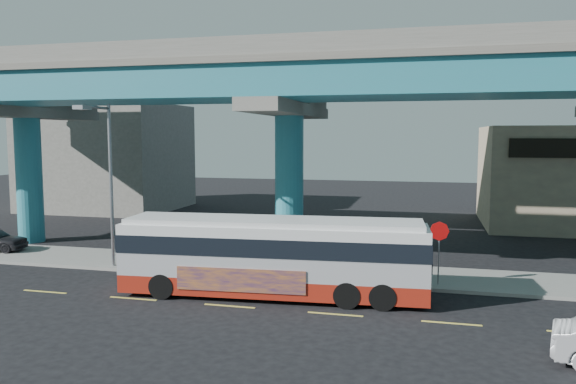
# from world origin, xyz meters

# --- Properties ---
(ground) EXTENTS (120.00, 120.00, 0.00)m
(ground) POSITION_xyz_m (0.00, 0.00, 0.00)
(ground) COLOR black
(ground) RESTS_ON ground
(sidewalk) EXTENTS (70.00, 4.00, 0.15)m
(sidewalk) POSITION_xyz_m (0.00, 5.50, 0.07)
(sidewalk) COLOR gray
(sidewalk) RESTS_ON ground
(lane_markings) EXTENTS (58.00, 0.12, 0.01)m
(lane_markings) POSITION_xyz_m (-0.00, -0.30, 0.01)
(lane_markings) COLOR #D8C64C
(lane_markings) RESTS_ON ground
(viaduct) EXTENTS (52.00, 12.40, 11.70)m
(viaduct) POSITION_xyz_m (-0.00, 9.11, 9.14)
(viaduct) COLOR teal
(viaduct) RESTS_ON ground
(building_concrete) EXTENTS (12.00, 10.00, 9.00)m
(building_concrete) POSITION_xyz_m (-20.00, 24.00, 4.50)
(building_concrete) COLOR gray
(building_concrete) RESTS_ON ground
(transit_bus) EXTENTS (12.25, 3.47, 3.10)m
(transit_bus) POSITION_xyz_m (1.23, 1.41, 1.70)
(transit_bus) COLOR maroon
(transit_bus) RESTS_ON ground
(street_lamp) EXTENTS (0.50, 2.51, 7.68)m
(street_lamp) POSITION_xyz_m (-7.46, 3.44, 5.15)
(street_lamp) COLOR gray
(street_lamp) RESTS_ON sidewalk
(stop_sign) EXTENTS (0.80, 0.14, 2.67)m
(stop_sign) POSITION_xyz_m (7.62, 4.18, 2.09)
(stop_sign) COLOR gray
(stop_sign) RESTS_ON sidewalk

